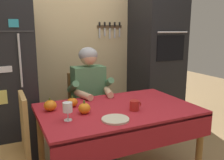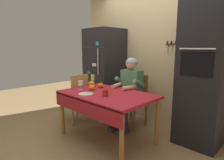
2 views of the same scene
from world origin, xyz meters
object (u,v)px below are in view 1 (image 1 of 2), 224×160
(chair_behind_person, at_px, (86,108))
(refrigerator, at_px, (0,81))
(chair_left_side, at_px, (13,146))
(pumpkin_small, at_px, (72,102))
(serving_tray, at_px, (115,119))
(coffee_mug, at_px, (134,105))
(wine_glass, at_px, (68,108))
(pumpkin_medium, at_px, (84,108))
(dining_table, at_px, (119,117))
(pumpkin_large, at_px, (50,105))
(wall_oven, at_px, (156,57))
(seated_person, at_px, (91,93))

(chair_behind_person, bearing_deg, refrigerator, 174.28)
(chair_left_side, relative_size, pumpkin_small, 9.12)
(serving_tray, bearing_deg, refrigerator, 124.88)
(coffee_mug, xyz_separation_m, pumpkin_small, (-0.46, 0.34, -0.00))
(chair_behind_person, bearing_deg, pumpkin_small, -119.30)
(wine_glass, bearing_deg, pumpkin_medium, 29.81)
(chair_left_side, distance_m, serving_tray, 0.86)
(coffee_mug, bearing_deg, refrigerator, 136.56)
(dining_table, xyz_separation_m, chair_behind_person, (-0.05, 0.79, -0.14))
(chair_behind_person, height_order, pumpkin_large, chair_behind_person)
(chair_left_side, bearing_deg, serving_tray, -25.98)
(refrigerator, relative_size, pumpkin_large, 15.48)
(refrigerator, bearing_deg, serving_tray, -55.12)
(pumpkin_large, height_order, pumpkin_small, pumpkin_large)
(chair_behind_person, distance_m, wine_glass, 1.05)
(wall_oven, distance_m, chair_behind_person, 1.23)
(pumpkin_large, distance_m, pumpkin_medium, 0.31)
(wine_glass, relative_size, pumpkin_small, 1.44)
(wall_oven, xyz_separation_m, wine_glass, (-1.54, -1.02, -0.21))
(dining_table, bearing_deg, chair_behind_person, 93.33)
(chair_left_side, relative_size, pumpkin_medium, 8.21)
(dining_table, bearing_deg, wine_glass, -168.72)
(chair_left_side, distance_m, pumpkin_large, 0.44)
(dining_table, distance_m, chair_behind_person, 0.81)
(wall_oven, bearing_deg, pumpkin_large, -155.79)
(refrigerator, xyz_separation_m, wall_oven, (2.00, 0.04, 0.15))
(wine_glass, xyz_separation_m, serving_tray, (0.34, -0.16, -0.09))
(wine_glass, relative_size, pumpkin_medium, 1.30)
(wine_glass, distance_m, pumpkin_large, 0.31)
(wine_glass, xyz_separation_m, pumpkin_large, (-0.08, 0.29, -0.05))
(refrigerator, height_order, wine_glass, refrigerator)
(serving_tray, bearing_deg, pumpkin_large, 132.77)
(wine_glass, height_order, pumpkin_large, wine_glass)
(chair_behind_person, height_order, pumpkin_medium, chair_behind_person)
(refrigerator, distance_m, dining_table, 1.32)
(refrigerator, height_order, chair_left_side, refrigerator)
(dining_table, height_order, pumpkin_large, pumpkin_large)
(seated_person, relative_size, chair_left_side, 1.34)
(wine_glass, bearing_deg, coffee_mug, -1.19)
(pumpkin_small, bearing_deg, seated_person, 49.94)
(pumpkin_large, bearing_deg, wall_oven, 24.21)
(pumpkin_small, bearing_deg, serving_tray, -66.57)
(wall_oven, height_order, pumpkin_large, wall_oven)
(pumpkin_medium, bearing_deg, coffee_mug, -14.29)
(dining_table, bearing_deg, chair_left_side, 173.16)
(pumpkin_medium, relative_size, pumpkin_small, 1.11)
(chair_left_side, distance_m, pumpkin_small, 0.61)
(pumpkin_large, bearing_deg, pumpkin_medium, -38.54)
(pumpkin_small, height_order, serving_tray, pumpkin_small)
(dining_table, xyz_separation_m, chair_left_side, (-0.90, 0.11, -0.14))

